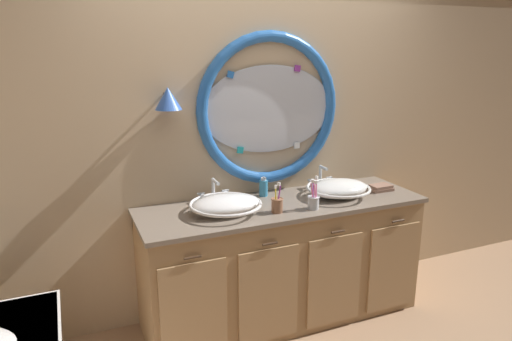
{
  "coord_description": "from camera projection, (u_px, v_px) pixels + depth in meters",
  "views": [
    {
      "loc": [
        -1.33,
        -2.45,
        1.9
      ],
      "look_at": [
        -0.17,
        0.25,
        1.11
      ],
      "focal_mm": 32.73,
      "sensor_mm": 36.0,
      "label": 1
    }
  ],
  "objects": [
    {
      "name": "sink_basin_right",
      "position": [
        338.0,
        188.0,
        3.3
      ],
      "size": [
        0.46,
        0.46,
        0.12
      ],
      "color": "white",
      "rests_on": "vanity_counter"
    },
    {
      "name": "toothbrush_holder_right",
      "position": [
        313.0,
        201.0,
        3.05
      ],
      "size": [
        0.08,
        0.08,
        0.22
      ],
      "color": "silver",
      "rests_on": "vanity_counter"
    },
    {
      "name": "faucet_set_left",
      "position": [
        214.0,
        192.0,
        3.19
      ],
      "size": [
        0.23,
        0.14,
        0.17
      ],
      "color": "silver",
      "rests_on": "vanity_counter"
    },
    {
      "name": "vanity_counter",
      "position": [
        282.0,
        261.0,
        3.29
      ],
      "size": [
        1.98,
        0.64,
        0.86
      ],
      "color": "tan",
      "rests_on": "ground_plane"
    },
    {
      "name": "sink_basin_left",
      "position": [
        226.0,
        204.0,
        2.98
      ],
      "size": [
        0.47,
        0.47,
        0.11
      ],
      "color": "white",
      "rests_on": "vanity_counter"
    },
    {
      "name": "faucet_set_right",
      "position": [
        320.0,
        179.0,
        3.52
      ],
      "size": [
        0.21,
        0.11,
        0.17
      ],
      "color": "silver",
      "rests_on": "vanity_counter"
    },
    {
      "name": "soap_dispenser",
      "position": [
        263.0,
        187.0,
        3.31
      ],
      "size": [
        0.06,
        0.07,
        0.14
      ],
      "color": "#388EBC",
      "rests_on": "vanity_counter"
    },
    {
      "name": "folded_hand_towel",
      "position": [
        381.0,
        188.0,
        3.45
      ],
      "size": [
        0.17,
        0.11,
        0.04
      ],
      "color": "#936B56",
      "rests_on": "vanity_counter"
    },
    {
      "name": "back_wall_assembly",
      "position": [
        260.0,
        130.0,
        3.35
      ],
      "size": [
        6.4,
        0.26,
        2.6
      ],
      "color": "#D6B78E",
      "rests_on": "ground_plane"
    },
    {
      "name": "ground_plane",
      "position": [
        294.0,
        334.0,
        3.17
      ],
      "size": [
        14.0,
        14.0,
        0.0
      ],
      "primitive_type": "plane",
      "color": "tan"
    },
    {
      "name": "toothbrush_holder_left",
      "position": [
        277.0,
        204.0,
        2.99
      ],
      "size": [
        0.08,
        0.08,
        0.2
      ],
      "color": "#996647",
      "rests_on": "vanity_counter"
    }
  ]
}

